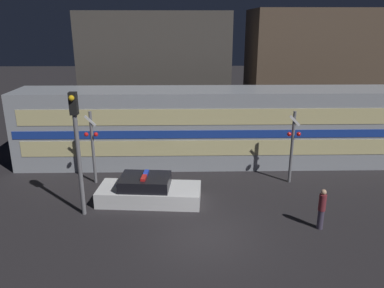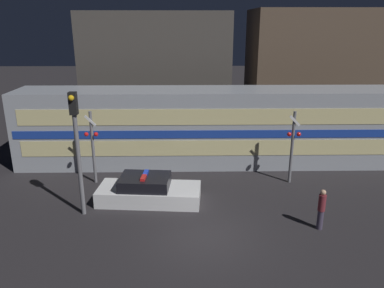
{
  "view_description": "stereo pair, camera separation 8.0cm",
  "coord_description": "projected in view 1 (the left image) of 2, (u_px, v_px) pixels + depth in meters",
  "views": [
    {
      "loc": [
        -0.77,
        -12.64,
        7.89
      ],
      "look_at": [
        -0.37,
        5.61,
        1.95
      ],
      "focal_mm": 35.0,
      "sensor_mm": 36.0,
      "label": 1
    },
    {
      "loc": [
        -0.69,
        -12.64,
        7.89
      ],
      "look_at": [
        -0.37,
        5.61,
        1.95
      ],
      "focal_mm": 35.0,
      "sensor_mm": 36.0,
      "label": 2
    }
  ],
  "objects": [
    {
      "name": "ground_plane",
      "position": [
        205.0,
        237.0,
        14.48
      ],
      "size": [
        120.0,
        120.0,
        0.0
      ],
      "primitive_type": "plane",
      "color": "#262326"
    },
    {
      "name": "traffic_light_corner",
      "position": [
        77.0,
        143.0,
        15.19
      ],
      "size": [
        0.3,
        0.46,
        5.31
      ],
      "color": "slate",
      "rests_on": "ground_plane"
    },
    {
      "name": "building_center",
      "position": [
        311.0,
        68.0,
        29.72
      ],
      "size": [
        9.81,
        5.9,
        8.89
      ],
      "color": "brown",
      "rests_on": "ground_plane"
    },
    {
      "name": "police_car",
      "position": [
        149.0,
        191.0,
        17.21
      ],
      "size": [
        4.81,
        2.26,
        1.35
      ],
      "rotation": [
        0.0,
        0.0,
        -0.08
      ],
      "color": "silver",
      "rests_on": "ground_plane"
    },
    {
      "name": "building_left",
      "position": [
        156.0,
        74.0,
        27.21
      ],
      "size": [
        10.48,
        4.15,
        8.64
      ],
      "color": "#47423D",
      "rests_on": "ground_plane"
    },
    {
      "name": "train",
      "position": [
        226.0,
        127.0,
        21.57
      ],
      "size": [
        23.66,
        3.02,
        4.34
      ],
      "color": "#999EA5",
      "rests_on": "ground_plane"
    },
    {
      "name": "crossing_signal_near",
      "position": [
        292.0,
        145.0,
        18.79
      ],
      "size": [
        0.69,
        0.32,
        3.76
      ],
      "color": "slate",
      "rests_on": "ground_plane"
    },
    {
      "name": "pedestrian",
      "position": [
        322.0,
        209.0,
        14.79
      ],
      "size": [
        0.29,
        0.29,
        1.71
      ],
      "color": "#3F384C",
      "rests_on": "ground_plane"
    },
    {
      "name": "crossing_signal_far",
      "position": [
        93.0,
        145.0,
        18.73
      ],
      "size": [
        0.69,
        0.32,
        3.77
      ],
      "color": "slate",
      "rests_on": "ground_plane"
    }
  ]
}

